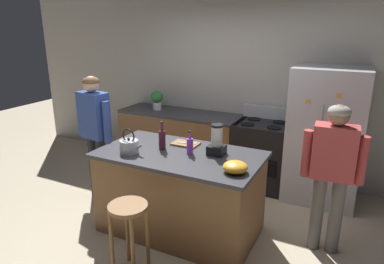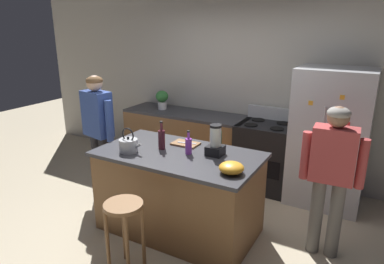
% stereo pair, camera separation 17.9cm
% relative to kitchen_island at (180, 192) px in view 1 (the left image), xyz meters
% --- Properties ---
extents(ground_plane, '(14.00, 14.00, 0.00)m').
position_rel_kitchen_island_xyz_m(ground_plane, '(0.00, 0.00, -0.47)').
color(ground_plane, beige).
extents(back_wall, '(8.00, 0.10, 2.70)m').
position_rel_kitchen_island_xyz_m(back_wall, '(0.00, 1.95, 0.88)').
color(back_wall, '#BCB7AD').
rests_on(back_wall, ground_plane).
extents(kitchen_island, '(1.75, 0.97, 0.94)m').
position_rel_kitchen_island_xyz_m(kitchen_island, '(0.00, 0.00, 0.00)').
color(kitchen_island, brown).
rests_on(kitchen_island, ground_plane).
extents(back_counter_run, '(2.00, 0.64, 0.94)m').
position_rel_kitchen_island_xyz_m(back_counter_run, '(-0.80, 1.55, -0.00)').
color(back_counter_run, brown).
rests_on(back_counter_run, ground_plane).
extents(refrigerator, '(0.90, 0.73, 1.76)m').
position_rel_kitchen_island_xyz_m(refrigerator, '(1.31, 1.50, 0.41)').
color(refrigerator, '#B7BABF').
rests_on(refrigerator, ground_plane).
extents(stove_range, '(0.76, 0.65, 1.12)m').
position_rel_kitchen_island_xyz_m(stove_range, '(0.50, 1.52, 0.01)').
color(stove_range, black).
rests_on(stove_range, ground_plane).
extents(person_by_island_left, '(0.60, 0.30, 1.64)m').
position_rel_kitchen_island_xyz_m(person_by_island_left, '(-1.35, 0.21, 0.52)').
color(person_by_island_left, '#26262B').
rests_on(person_by_island_left, ground_plane).
extents(person_by_sink_right, '(0.59, 0.24, 1.55)m').
position_rel_kitchen_island_xyz_m(person_by_sink_right, '(1.50, 0.36, 0.46)').
color(person_by_sink_right, '#66605B').
rests_on(person_by_sink_right, ground_plane).
extents(bar_stool, '(0.36, 0.36, 0.71)m').
position_rel_kitchen_island_xyz_m(bar_stool, '(-0.08, -0.83, 0.08)').
color(bar_stool, brown).
rests_on(bar_stool, ground_plane).
extents(potted_plant, '(0.20, 0.20, 0.30)m').
position_rel_kitchen_island_xyz_m(potted_plant, '(-1.25, 1.55, 0.64)').
color(potted_plant, silver).
rests_on(potted_plant, back_counter_run).
extents(blender_appliance, '(0.17, 0.17, 0.33)m').
position_rel_kitchen_island_xyz_m(blender_appliance, '(0.37, 0.14, 0.61)').
color(blender_appliance, black).
rests_on(blender_appliance, kitchen_island).
extents(bottle_olive_oil, '(0.07, 0.07, 0.28)m').
position_rel_kitchen_island_xyz_m(bottle_olive_oil, '(0.30, 0.38, 0.57)').
color(bottle_olive_oil, '#2D6638').
rests_on(bottle_olive_oil, kitchen_island).
extents(bottle_soda, '(0.07, 0.07, 0.26)m').
position_rel_kitchen_island_xyz_m(bottle_soda, '(0.11, 0.03, 0.56)').
color(bottle_soda, purple).
rests_on(bottle_soda, kitchen_island).
extents(bottle_wine, '(0.08, 0.08, 0.32)m').
position_rel_kitchen_island_xyz_m(bottle_wine, '(-0.22, 0.02, 0.58)').
color(bottle_wine, '#471923').
rests_on(bottle_wine, kitchen_island).
extents(mixing_bowl, '(0.23, 0.23, 0.11)m').
position_rel_kitchen_island_xyz_m(mixing_bowl, '(0.70, -0.21, 0.52)').
color(mixing_bowl, orange).
rests_on(mixing_bowl, kitchen_island).
extents(tea_kettle, '(0.28, 0.20, 0.27)m').
position_rel_kitchen_island_xyz_m(tea_kettle, '(-0.48, -0.23, 0.55)').
color(tea_kettle, '#B7BABF').
rests_on(tea_kettle, kitchen_island).
extents(cutting_board, '(0.30, 0.20, 0.02)m').
position_rel_kitchen_island_xyz_m(cutting_board, '(-0.06, 0.26, 0.48)').
color(cutting_board, brown).
rests_on(cutting_board, kitchen_island).
extents(chef_knife, '(0.22, 0.08, 0.01)m').
position_rel_kitchen_island_xyz_m(chef_knife, '(-0.04, 0.26, 0.49)').
color(chef_knife, '#B7BABF').
rests_on(chef_knife, cutting_board).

